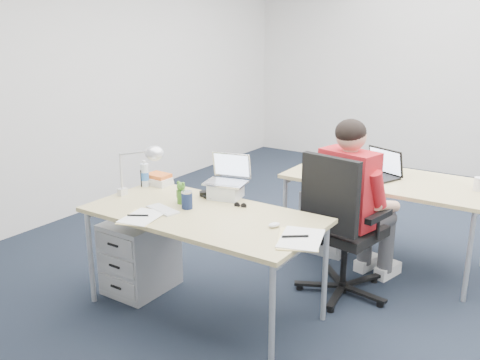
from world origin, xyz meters
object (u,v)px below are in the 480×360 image
at_px(desk_far, 386,184).
at_px(far_cup, 479,184).
at_px(water_bottle, 145,173).
at_px(sunglasses, 240,205).
at_px(drawer_pedestal_far, 331,218).
at_px(silver_laptop, 226,177).
at_px(desk_near, 203,219).
at_px(wireless_keyboard, 163,210).
at_px(cordless_phone, 143,178).
at_px(desk_lamp, 134,169).
at_px(can_koozie, 187,200).
at_px(drawer_pedestal_near, 140,255).
at_px(headphones, 215,194).
at_px(computer_mouse, 274,225).
at_px(seated_person, 358,205).
at_px(bear_figurine, 181,192).
at_px(office_chair, 342,255).
at_px(dark_laptop, 376,163).
at_px(book_stack, 159,179).

relative_size(desk_far, far_cup, 15.56).
xyz_separation_m(water_bottle, sunglasses, (0.89, 0.00, -0.09)).
xyz_separation_m(drawer_pedestal_far, silver_laptop, (-0.32, -1.18, 0.61)).
relative_size(desk_near, wireless_keyboard, 6.20).
distance_m(cordless_phone, desk_lamp, 0.32).
xyz_separation_m(water_bottle, far_cup, (2.19, 1.32, -0.05)).
bearing_deg(can_koozie, drawer_pedestal_near, -177.43).
bearing_deg(headphones, computer_mouse, -42.34).
bearing_deg(water_bottle, seated_person, 25.20).
xyz_separation_m(drawer_pedestal_far, sunglasses, (-0.12, -1.29, 0.47)).
bearing_deg(desk_lamp, desk_near, 24.83).
xyz_separation_m(drawer_pedestal_far, bear_figurine, (-0.51, -1.45, 0.54)).
xyz_separation_m(drawer_pedestal_near, headphones, (0.46, 0.33, 0.47)).
bearing_deg(computer_mouse, sunglasses, 176.85).
height_order(office_chair, bear_figurine, office_chair).
relative_size(seated_person, silver_laptop, 4.23).
height_order(seated_person, sunglasses, seated_person).
height_order(bear_figurine, far_cup, bear_figurine).
relative_size(desk_far, dark_laptop, 4.73).
xyz_separation_m(desk_far, water_bottle, (-1.50, -1.26, 0.15)).
bearing_deg(wireless_keyboard, book_stack, 148.72).
xyz_separation_m(desk_near, sunglasses, (0.14, 0.24, 0.06)).
height_order(silver_laptop, cordless_phone, silver_laptop).
distance_m(desk_far, wireless_keyboard, 1.90).
bearing_deg(headphones, drawer_pedestal_near, -163.92).
bearing_deg(bear_figurine, cordless_phone, 140.34).
bearing_deg(dark_laptop, cordless_phone, -117.13).
height_order(desk_far, cordless_phone, cordless_phone).
height_order(desk_far, dark_laptop, dark_laptop).
height_order(silver_laptop, far_cup, silver_laptop).
height_order(bear_figurine, dark_laptop, dark_laptop).
bearing_deg(book_stack, dark_laptop, 40.25).
xyz_separation_m(desk_far, bear_figurine, (-0.99, -1.42, 0.13)).
bearing_deg(desk_lamp, far_cup, 60.39).
distance_m(can_koozie, sunglasses, 0.37).
bearing_deg(drawer_pedestal_near, office_chair, 30.38).
xyz_separation_m(desk_far, drawer_pedestal_far, (-0.49, 0.03, -0.41)).
xyz_separation_m(desk_near, book_stack, (-0.69, 0.33, 0.09)).
bearing_deg(drawer_pedestal_near, desk_far, 48.14).
bearing_deg(silver_laptop, book_stack, 169.04).
bearing_deg(book_stack, office_chair, 17.15).
xyz_separation_m(desk_near, office_chair, (0.70, 0.75, -0.37)).
height_order(water_bottle, dark_laptop, dark_laptop).
relative_size(cordless_phone, far_cup, 1.31).
bearing_deg(water_bottle, dark_laptop, 41.09).
distance_m(silver_laptop, can_koozie, 0.36).
height_order(can_koozie, book_stack, can_koozie).
xyz_separation_m(office_chair, headphones, (-0.84, -0.43, 0.44)).
height_order(desk_far, far_cup, far_cup).
xyz_separation_m(desk_far, sunglasses, (-0.61, -1.26, 0.06)).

